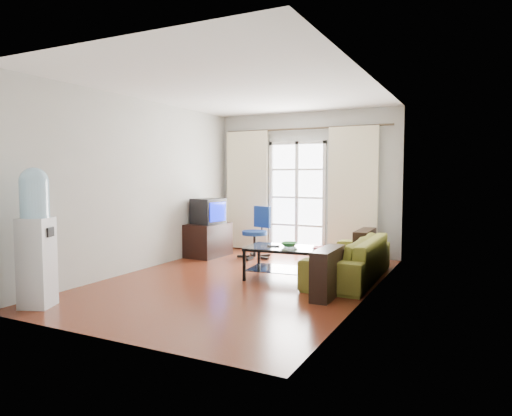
{
  "coord_description": "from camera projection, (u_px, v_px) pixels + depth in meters",
  "views": [
    {
      "loc": [
        3.07,
        -5.65,
        1.52
      ],
      "look_at": [
        0.06,
        0.35,
        1.02
      ],
      "focal_mm": 32.0,
      "sensor_mm": 36.0,
      "label": 1
    }
  ],
  "objects": [
    {
      "name": "floor",
      "position": [
        241.0,
        281.0,
        6.52
      ],
      "size": [
        5.2,
        5.2,
        0.0
      ],
      "primitive_type": "plane",
      "color": "maroon",
      "rests_on": "ground"
    },
    {
      "name": "ceiling",
      "position": [
        241.0,
        89.0,
        6.32
      ],
      "size": [
        5.2,
        5.2,
        0.0
      ],
      "primitive_type": "plane",
      "rotation": [
        3.14,
        0.0,
        0.0
      ],
      "color": "white",
      "rests_on": "wall_back"
    },
    {
      "name": "wall_back",
      "position": [
        305.0,
        183.0,
        8.74
      ],
      "size": [
        3.6,
        0.02,
        2.7
      ],
      "primitive_type": "cube",
      "color": "#B6B6AD",
      "rests_on": "floor"
    },
    {
      "name": "wall_front",
      "position": [
        103.0,
        193.0,
        4.1
      ],
      "size": [
        3.6,
        0.02,
        2.7
      ],
      "primitive_type": "cube",
      "color": "#B6B6AD",
      "rests_on": "floor"
    },
    {
      "name": "wall_left",
      "position": [
        141.0,
        185.0,
        7.22
      ],
      "size": [
        0.02,
        5.2,
        2.7
      ],
      "primitive_type": "cube",
      "color": "#B6B6AD",
      "rests_on": "floor"
    },
    {
      "name": "wall_right",
      "position": [
        369.0,
        188.0,
        5.61
      ],
      "size": [
        0.02,
        5.2,
        2.7
      ],
      "primitive_type": "cube",
      "color": "#B6B6AD",
      "rests_on": "floor"
    },
    {
      "name": "french_door",
      "position": [
        297.0,
        198.0,
        8.77
      ],
      "size": [
        1.16,
        0.06,
        2.15
      ],
      "color": "white",
      "rests_on": "wall_back"
    },
    {
      "name": "curtain_rod",
      "position": [
        304.0,
        129.0,
        8.57
      ],
      "size": [
        3.3,
        0.04,
        0.04
      ],
      "primitive_type": "cylinder",
      "rotation": [
        0.0,
        1.57,
        0.0
      ],
      "color": "#4C3F2D",
      "rests_on": "wall_back"
    },
    {
      "name": "curtain_left",
      "position": [
        247.0,
        190.0,
        9.17
      ],
      "size": [
        0.9,
        0.07,
        2.35
      ],
      "primitive_type": "cube",
      "color": "beige",
      "rests_on": "curtain_rod"
    },
    {
      "name": "curtain_right",
      "position": [
        353.0,
        192.0,
        8.22
      ],
      "size": [
        0.9,
        0.07,
        2.35
      ],
      "primitive_type": "cube",
      "color": "beige",
      "rests_on": "curtain_rod"
    },
    {
      "name": "radiator",
      "position": [
        344.0,
        239.0,
        8.36
      ],
      "size": [
        0.64,
        0.12,
        0.64
      ],
      "primitive_type": "cube",
      "color": "gray",
      "rests_on": "floor"
    },
    {
      "name": "sofa",
      "position": [
        349.0,
        258.0,
        6.61
      ],
      "size": [
        2.13,
        0.9,
        0.61
      ],
      "primitive_type": "imported",
      "rotation": [
        0.0,
        0.0,
        -1.55
      ],
      "color": "brown",
      "rests_on": "floor"
    },
    {
      "name": "coffee_table",
      "position": [
        288.0,
        259.0,
        6.58
      ],
      "size": [
        1.23,
        0.79,
        0.47
      ],
      "rotation": [
        0.0,
        0.0,
        0.1
      ],
      "color": "silver",
      "rests_on": "floor"
    },
    {
      "name": "bowl",
      "position": [
        289.0,
        244.0,
        6.63
      ],
      "size": [
        0.27,
        0.27,
        0.06
      ],
      "primitive_type": "imported",
      "rotation": [
        0.0,
        0.0,
        0.06
      ],
      "color": "#2E8036",
      "rests_on": "coffee_table"
    },
    {
      "name": "book",
      "position": [
        313.0,
        247.0,
        6.45
      ],
      "size": [
        0.3,
        0.33,
        0.02
      ],
      "primitive_type": "imported",
      "rotation": [
        0.0,
        0.0,
        0.24
      ],
      "color": "#973412",
      "rests_on": "coffee_table"
    },
    {
      "name": "remote",
      "position": [
        273.0,
        246.0,
        6.61
      ],
      "size": [
        0.18,
        0.08,
        0.02
      ],
      "primitive_type": "cube",
      "rotation": [
        0.0,
        0.0,
        0.15
      ],
      "color": "black",
      "rests_on": "coffee_table"
    },
    {
      "name": "tv_stand",
      "position": [
        208.0,
        240.0,
        8.47
      ],
      "size": [
        0.6,
        0.86,
        0.61
      ],
      "primitive_type": "cube",
      "rotation": [
        0.0,
        0.0,
        -0.06
      ],
      "color": "black",
      "rests_on": "floor"
    },
    {
      "name": "crt_tv",
      "position": [
        208.0,
        211.0,
        8.41
      ],
      "size": [
        0.59,
        0.59,
        0.47
      ],
      "rotation": [
        0.0,
        0.0,
        -0.2
      ],
      "color": "black",
      "rests_on": "tv_stand"
    },
    {
      "name": "task_chair",
      "position": [
        256.0,
        243.0,
        8.27
      ],
      "size": [
        0.79,
        0.79,
        0.94
      ],
      "rotation": [
        0.0,
        0.0,
        -0.27
      ],
      "color": "black",
      "rests_on": "floor"
    },
    {
      "name": "water_cooler",
      "position": [
        36.0,
        235.0,
        5.18
      ],
      "size": [
        0.42,
        0.42,
        1.6
      ],
      "rotation": [
        0.0,
        0.0,
        0.39
      ],
      "color": "silver",
      "rests_on": "floor"
    }
  ]
}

